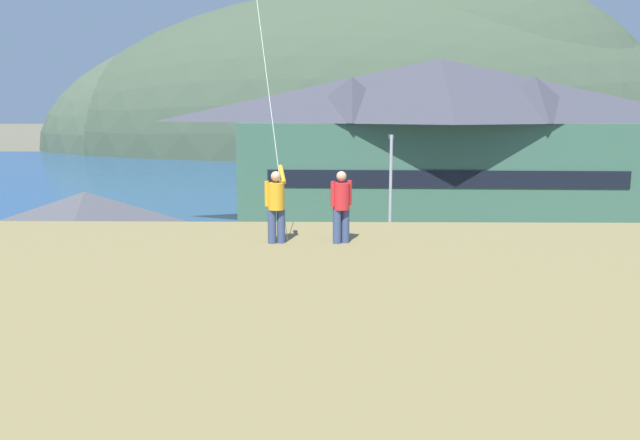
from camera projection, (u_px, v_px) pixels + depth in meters
ground_plane at (332, 340)px, 24.59m from camera, size 600.00×600.00×0.00m
parking_lot_pad at (332, 300)px, 29.50m from camera, size 40.00×20.00×0.10m
bay_water at (331, 175)px, 83.65m from camera, size 360.00×84.00×0.03m
far_hill_west_ridge at (327, 149)px, 134.80m from camera, size 119.28×58.02×54.88m
far_hill_east_peak at (381, 149)px, 134.27m from camera, size 132.74×69.33×64.09m
far_hill_center_saddle at (457, 150)px, 131.40m from camera, size 84.11×53.13×69.38m
harbor_lodge at (438, 141)px, 45.05m from camera, size 28.86×11.40×12.07m
storage_shed_near_lot at (88, 249)px, 27.82m from camera, size 7.58×5.95×5.23m
storage_shed_waterside at (326, 200)px, 45.66m from camera, size 4.89×4.68×4.37m
wharf_dock at (330, 200)px, 58.93m from camera, size 3.20×14.02×0.70m
moored_boat_wharfside at (294, 196)px, 58.77m from camera, size 2.33×6.16×2.16m
parked_car_front_row_silver at (294, 266)px, 31.60m from camera, size 4.30×2.25×1.82m
parked_car_lone_by_shed at (479, 303)px, 25.67m from camera, size 4.33×2.32×1.82m
parked_car_mid_row_near at (400, 275)px, 29.93m from camera, size 4.29×2.24×1.82m
parked_car_corner_spot at (293, 305)px, 25.37m from camera, size 4.23×2.12×1.82m
parking_light_pole at (390, 193)px, 34.18m from camera, size 0.24×0.78×7.23m
person_kite_flyer at (276, 204)px, 15.33m from camera, size 0.52×0.70×1.86m
person_companion at (341, 205)px, 15.34m from camera, size 0.51×0.40×1.74m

